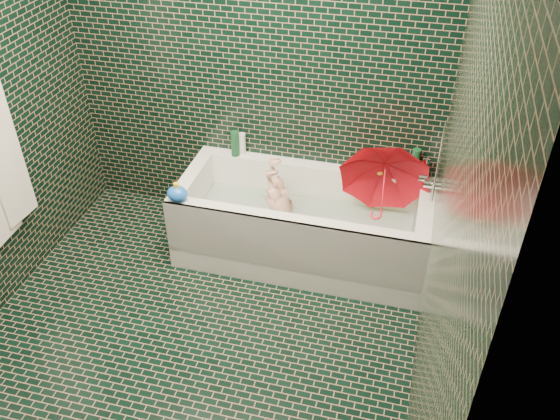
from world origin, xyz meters
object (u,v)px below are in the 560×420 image
(umbrella, at_px, (383,189))
(rubber_duck, at_px, (380,170))
(child, at_px, (284,215))
(bath_toy, at_px, (177,193))
(bathtub, at_px, (302,231))

(umbrella, xyz_separation_m, rubber_duck, (-0.05, 0.26, -0.02))
(child, height_order, umbrella, umbrella)
(umbrella, distance_m, rubber_duck, 0.26)
(bath_toy, bearing_deg, child, 20.44)
(child, relative_size, rubber_duck, 6.64)
(rubber_duck, relative_size, bath_toy, 0.81)
(bathtub, xyz_separation_m, bath_toy, (-0.76, -0.31, 0.40))
(child, height_order, bath_toy, bath_toy)
(rubber_duck, distance_m, bath_toy, 1.38)
(bathtub, height_order, child, bathtub)
(bathtub, height_order, umbrella, umbrella)
(child, distance_m, umbrella, 0.72)
(bathtub, distance_m, bath_toy, 0.91)
(child, xyz_separation_m, bath_toy, (-0.62, -0.33, 0.30))
(bathtub, distance_m, child, 0.17)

